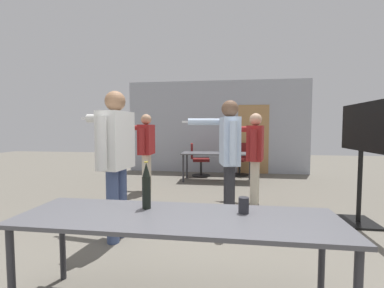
# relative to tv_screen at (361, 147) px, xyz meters

# --- Properties ---
(back_wall) EXTENTS (5.48, 0.12, 2.79)m
(back_wall) POSITION_rel_tv_screen_xyz_m (-2.16, 3.99, 0.30)
(back_wall) COLOR #A3A8B2
(back_wall) RESTS_ON ground_plane
(conference_table_near) EXTENTS (2.32, 0.67, 0.73)m
(conference_table_near) POSITION_rel_tv_screen_xyz_m (-2.24, -2.10, -0.42)
(conference_table_near) COLOR #4C4C51
(conference_table_near) RESTS_ON ground_plane
(conference_table_far) EXTENTS (1.81, 0.71, 0.73)m
(conference_table_far) POSITION_rel_tv_screen_xyz_m (-2.11, 2.69, -0.43)
(conference_table_far) COLOR #4C4C51
(conference_table_far) RESTS_ON ground_plane
(tv_screen) EXTENTS (0.44, 1.14, 1.71)m
(tv_screen) POSITION_rel_tv_screen_xyz_m (0.00, 0.00, 0.00)
(tv_screen) COLOR black
(tv_screen) RESTS_ON ground_plane
(person_center_tall) EXTENTS (0.86, 0.60, 1.75)m
(person_center_tall) POSITION_rel_tv_screen_xyz_m (-1.86, -0.27, -0.03)
(person_center_tall) COLOR #28282D
(person_center_tall) RESTS_ON ground_plane
(person_right_polo) EXTENTS (0.76, 0.68, 1.66)m
(person_right_polo) POSITION_rel_tv_screen_xyz_m (-3.59, 1.39, -0.10)
(person_right_polo) COLOR beige
(person_right_polo) RESTS_ON ground_plane
(person_left_plaid) EXTENTS (0.73, 0.78, 1.62)m
(person_left_plaid) POSITION_rel_tv_screen_xyz_m (-1.39, 0.78, -0.12)
(person_left_plaid) COLOR beige
(person_left_plaid) RESTS_ON ground_plane
(person_far_watching) EXTENTS (0.81, 0.76, 1.80)m
(person_far_watching) POSITION_rel_tv_screen_xyz_m (-3.22, -0.96, -0.00)
(person_far_watching) COLOR #3D4C75
(person_far_watching) RESTS_ON ground_plane
(office_chair_side_rolled) EXTENTS (0.65, 0.68, 0.92)m
(office_chair_side_rolled) POSITION_rel_tv_screen_xyz_m (-1.47, 3.62, -0.66)
(office_chair_side_rolled) COLOR black
(office_chair_side_rolled) RESTS_ON ground_plane
(office_chair_near_pushed) EXTENTS (0.58, 0.52, 0.93)m
(office_chair_near_pushed) POSITION_rel_tv_screen_xyz_m (-2.67, 3.29, -0.66)
(office_chair_near_pushed) COLOR black
(office_chair_near_pushed) RESTS_ON ground_plane
(beer_bottle) EXTENTS (0.07, 0.07, 0.37)m
(beer_bottle) POSITION_rel_tv_screen_xyz_m (-2.51, -1.96, -0.19)
(beer_bottle) COLOR black
(beer_bottle) RESTS_ON conference_table_near
(drink_cup) EXTENTS (0.08, 0.08, 0.12)m
(drink_cup) POSITION_rel_tv_screen_xyz_m (-1.75, -1.97, -0.30)
(drink_cup) COLOR #232328
(drink_cup) RESTS_ON conference_table_near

